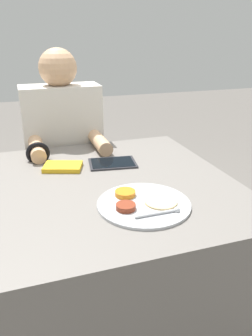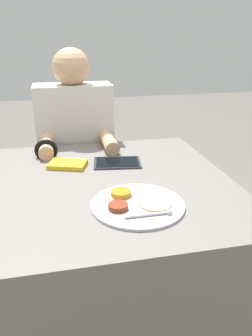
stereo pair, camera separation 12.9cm
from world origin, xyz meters
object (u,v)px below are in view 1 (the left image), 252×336
Objects in this scene: thali_tray at (143,203)px; red_notebook at (63,167)px; person_diner at (65,167)px; tablet_device at (113,163)px.

red_notebook is at bearing 116.93° from thali_tray.
person_diner reaches higher than thali_tray.
thali_tray is at bearing -79.98° from person_diner.
red_notebook is 0.22m from tablet_device.
tablet_device is 0.50m from person_diner.
person_diner is at bearing 109.91° from tablet_device.
person_diner reaches higher than red_notebook.
red_notebook is 0.47m from person_diner.
red_notebook is at bearing -98.51° from person_diner.
tablet_device is (0.22, -0.01, -0.00)m from red_notebook.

